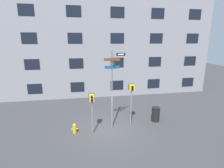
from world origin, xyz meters
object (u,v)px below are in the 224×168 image
Objects in this scene: street_sign_pole at (113,83)px; trash_bin at (156,114)px; pedestrian_signal_right at (131,93)px; fire_hydrant at (74,128)px; pedestrian_signal_left at (92,103)px.

street_sign_pole reaches higher than trash_bin.
fire_hydrant is at bearing -173.06° from pedestrian_signal_right.
pedestrian_signal_right is 4.56× the size of fire_hydrant.
pedestrian_signal_left is 0.90× the size of pedestrian_signal_right.
pedestrian_signal_right reaches higher than trash_bin.
pedestrian_signal_left is 2.52× the size of trash_bin.
pedestrian_signal_left is at bearing -157.94° from street_sign_pole.
street_sign_pole is 8.07× the size of fire_hydrant.
pedestrian_signal_left is at bearing -164.40° from pedestrian_signal_right.
pedestrian_signal_left is (-1.39, -0.56, -1.06)m from street_sign_pole.
fire_hydrant is (-2.51, -0.28, -2.79)m from street_sign_pole.
fire_hydrant is (-3.79, -0.46, -1.98)m from pedestrian_signal_right.
street_sign_pole is 3.76m from fire_hydrant.
pedestrian_signal_right reaches higher than pedestrian_signal_left.
street_sign_pole reaches higher than fire_hydrant.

